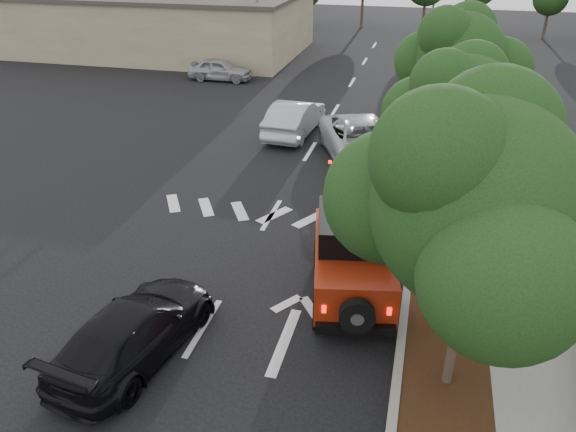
% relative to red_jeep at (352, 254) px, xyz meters
% --- Properties ---
extents(ground, '(120.00, 120.00, 0.00)m').
position_rel_red_jeep_xyz_m(ground, '(-3.16, -2.36, -1.11)').
color(ground, black).
rests_on(ground, ground).
extents(curb, '(0.20, 70.00, 0.15)m').
position_rel_red_jeep_xyz_m(curb, '(1.44, 9.64, -1.03)').
color(curb, '#9E9B93').
rests_on(curb, ground).
extents(planting_strip, '(1.80, 70.00, 0.12)m').
position_rel_red_jeep_xyz_m(planting_strip, '(2.44, 9.64, -1.05)').
color(planting_strip, black).
rests_on(planting_strip, ground).
extents(sidewalk, '(2.00, 70.00, 0.12)m').
position_rel_red_jeep_xyz_m(sidewalk, '(4.34, 9.64, -1.05)').
color(sidewalk, gray).
rests_on(sidewalk, ground).
extents(hedge, '(0.80, 70.00, 0.80)m').
position_rel_red_jeep_xyz_m(hedge, '(5.74, 9.64, -0.71)').
color(hedge, black).
rests_on(hedge, ground).
extents(commercial_building, '(22.00, 12.00, 4.00)m').
position_rel_red_jeep_xyz_m(commercial_building, '(-19.16, 27.64, 0.89)').
color(commercial_building, gray).
rests_on(commercial_building, ground).
extents(transmission_tower, '(7.00, 4.00, 28.00)m').
position_rel_red_jeep_xyz_m(transmission_tower, '(2.84, 45.64, -1.11)').
color(transmission_tower, slate).
rests_on(transmission_tower, ground).
extents(street_tree_near, '(3.80, 3.80, 5.92)m').
position_rel_red_jeep_xyz_m(street_tree_near, '(2.44, -2.86, -1.11)').
color(street_tree_near, '#143311').
rests_on(street_tree_near, ground).
extents(street_tree_mid, '(3.20, 3.20, 5.32)m').
position_rel_red_jeep_xyz_m(street_tree_mid, '(2.44, 4.14, -1.11)').
color(street_tree_mid, '#143311').
rests_on(street_tree_mid, ground).
extents(street_tree_far, '(3.40, 3.40, 5.62)m').
position_rel_red_jeep_xyz_m(street_tree_far, '(2.44, 10.64, -1.11)').
color(street_tree_far, '#143311').
rests_on(street_tree_far, ground).
extents(light_pole_a, '(2.00, 0.22, 9.00)m').
position_rel_red_jeep_xyz_m(light_pole_a, '(-9.66, 23.64, -1.11)').
color(light_pole_a, slate).
rests_on(light_pole_a, ground).
extents(light_pole_b, '(2.00, 0.22, 9.00)m').
position_rel_red_jeep_xyz_m(light_pole_b, '(-10.66, 35.64, -1.11)').
color(light_pole_b, slate).
rests_on(light_pole_b, ground).
extents(red_jeep, '(2.58, 4.44, 2.18)m').
position_rel_red_jeep_xyz_m(red_jeep, '(0.00, 0.00, 0.00)').
color(red_jeep, black).
rests_on(red_jeep, ground).
extents(silver_suv_ahead, '(4.64, 6.29, 1.59)m').
position_rel_red_jeep_xyz_m(silver_suv_ahead, '(-0.97, 9.19, -0.31)').
color(silver_suv_ahead, '#B4B8BC').
rests_on(silver_suv_ahead, ground).
extents(black_suv_oncoming, '(2.54, 4.76, 1.31)m').
position_rel_red_jeep_xyz_m(black_suv_oncoming, '(-4.22, -3.56, -0.45)').
color(black_suv_oncoming, black).
rests_on(black_suv_oncoming, ground).
extents(silver_sedan_oncoming, '(1.94, 4.77, 1.54)m').
position_rel_red_jeep_xyz_m(silver_sedan_oncoming, '(-4.32, 11.60, -0.34)').
color(silver_sedan_oncoming, '#B2B5BA').
rests_on(silver_sedan_oncoming, ground).
extents(parked_suv, '(3.88, 1.61, 1.31)m').
position_rel_red_jeep_xyz_m(parked_suv, '(-11.05, 20.18, -0.45)').
color(parked_suv, '#A4A5AB').
rests_on(parked_suv, ground).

